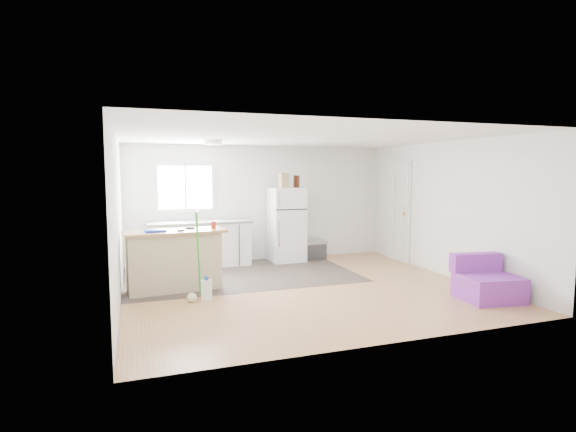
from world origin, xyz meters
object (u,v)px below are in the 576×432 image
object	(u,v)px
cooler	(313,249)
purple_seat	(487,283)
mop	(194,285)
bottle_left	(298,181)
blue_tray	(155,231)
bottle_right	(295,181)
peninsula	(174,260)
red_cup	(214,225)
kitchen_cabinets	(199,244)
refrigerator	(286,224)
cleaner_jug	(207,290)
cardboard_box	(284,180)

from	to	relation	value
cooler	purple_seat	xyz separation A→B (m)	(1.23, -3.67, 0.03)
mop	bottle_left	world-z (taller)	bottle_left
purple_seat	blue_tray	bearing A→B (deg)	165.30
bottle_left	bottle_right	bearing A→B (deg)	107.38
peninsula	bottle_left	xyz separation A→B (m)	(2.63, 1.52, 1.18)
cooler	purple_seat	bearing A→B (deg)	-76.25
bottle_left	red_cup	bearing A→B (deg)	-143.67
peninsula	bottle_left	distance (m)	3.26
purple_seat	red_cup	xyz separation A→B (m)	(-3.63, 2.06, 0.77)
bottle_left	kitchen_cabinets	bearing A→B (deg)	176.37
kitchen_cabinets	cooler	xyz separation A→B (m)	(2.41, 0.01, -0.26)
cooler	red_cup	size ratio (longest dim) A/B	4.52
peninsula	red_cup	xyz separation A→B (m)	(0.64, 0.05, 0.53)
mop	bottle_right	size ratio (longest dim) A/B	5.21
cooler	bottle_left	world-z (taller)	bottle_left
blue_tray	bottle_left	xyz separation A→B (m)	(2.91, 1.59, 0.69)
peninsula	bottle_right	bearing A→B (deg)	26.06
refrigerator	cooler	world-z (taller)	refrigerator
cooler	cleaner_jug	bearing A→B (deg)	-143.03
cardboard_box	cleaner_jug	bearing A→B (deg)	-130.84
kitchen_cabinets	cooler	size ratio (longest dim) A/B	3.75
kitchen_cabinets	blue_tray	world-z (taller)	kitchen_cabinets
cardboard_box	peninsula	bearing A→B (deg)	-146.47
purple_seat	blue_tray	distance (m)	5.00
kitchen_cabinets	cardboard_box	xyz separation A→B (m)	(1.71, -0.10, 1.23)
mop	cardboard_box	distance (m)	3.43
peninsula	blue_tray	bearing A→B (deg)	-172.46
kitchen_cabinets	blue_tray	xyz separation A→B (m)	(-0.90, -1.72, 0.51)
cleaner_jug	cardboard_box	size ratio (longest dim) A/B	1.16
red_cup	blue_tray	size ratio (longest dim) A/B	0.40
mop	red_cup	size ratio (longest dim) A/B	10.85
red_cup	cardboard_box	size ratio (longest dim) A/B	0.40
cooler	cleaner_jug	xyz separation A→B (m)	(-2.64, -2.36, -0.05)
bottle_right	peninsula	bearing A→B (deg)	-148.26
mop	red_cup	xyz separation A→B (m)	(0.43, 0.77, 0.78)
bottle_left	bottle_right	size ratio (longest dim) A/B	1.00
bottle_left	cleaner_jug	bearing A→B (deg)	-135.23
refrigerator	blue_tray	world-z (taller)	refrigerator
refrigerator	bottle_right	bearing A→B (deg)	-6.57
cooler	bottle_left	bearing A→B (deg)	-165.63
kitchen_cabinets	cleaner_jug	xyz separation A→B (m)	(-0.23, -2.35, -0.31)
blue_tray	bottle_left	bearing A→B (deg)	28.63
cooler	cardboard_box	bearing A→B (deg)	-175.38
bottle_left	bottle_right	xyz separation A→B (m)	(-0.03, 0.09, 0.00)
mop	cooler	bearing A→B (deg)	55.40
purple_seat	red_cup	size ratio (longest dim) A/B	7.32
peninsula	mop	bearing A→B (deg)	-79.50
cardboard_box	bottle_left	xyz separation A→B (m)	(0.30, -0.02, -0.02)
mop	red_cup	world-z (taller)	mop
peninsula	blue_tray	size ratio (longest dim) A/B	5.31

